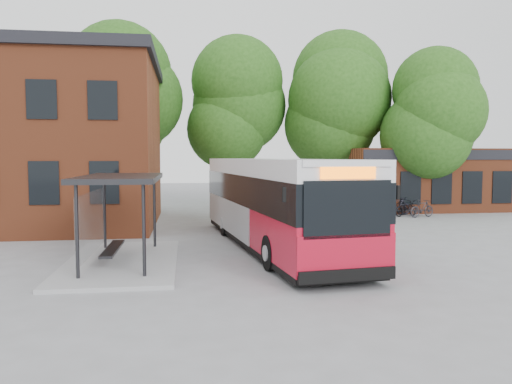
{
  "coord_description": "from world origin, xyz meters",
  "views": [
    {
      "loc": [
        -2.41,
        -17.45,
        3.46
      ],
      "look_at": [
        0.47,
        3.15,
        2.0
      ],
      "focal_mm": 35.0,
      "sensor_mm": 36.0,
      "label": 1
    }
  ],
  "objects": [
    {
      "name": "bicycle_3",
      "position": [
        8.29,
        9.69,
        0.49
      ],
      "size": [
        1.68,
        1.11,
        0.98
      ],
      "primitive_type": "imported",
      "rotation": [
        0.0,
        0.0,
        2.01
      ],
      "color": "black",
      "rests_on": "ground"
    },
    {
      "name": "tree_3",
      "position": [
        13.0,
        12.0,
        4.64
      ],
      "size": [
        7.04,
        7.04,
        9.28
      ],
      "primitive_type": null,
      "color": "#204A13",
      "rests_on": "ground"
    },
    {
      "name": "tree_1",
      "position": [
        1.0,
        17.0,
        5.2
      ],
      "size": [
        7.92,
        7.92,
        10.4
      ],
      "primitive_type": null,
      "color": "#204A13",
      "rests_on": "ground"
    },
    {
      "name": "city_bus",
      "position": [
        0.88,
        1.26,
        1.69
      ],
      "size": [
        4.39,
        13.58,
        3.39
      ],
      "primitive_type": null,
      "rotation": [
        0.0,
        0.0,
        0.12
      ],
      "color": "#B40E25",
      "rests_on": "ground"
    },
    {
      "name": "bicycle_4",
      "position": [
        9.71,
        10.73,
        0.5
      ],
      "size": [
        1.93,
        0.79,
        0.99
      ],
      "primitive_type": "imported",
      "rotation": [
        0.0,
        0.0,
        1.5
      ],
      "color": "black",
      "rests_on": "ground"
    },
    {
      "name": "ground",
      "position": [
        0.0,
        0.0,
        0.0
      ],
      "size": [
        100.0,
        100.0,
        0.0
      ],
      "primitive_type": "plane",
      "color": "gray"
    },
    {
      "name": "tree_2",
      "position": [
        8.0,
        16.0,
        5.5
      ],
      "size": [
        7.92,
        7.92,
        11.0
      ],
      "primitive_type": null,
      "color": "#204A13",
      "rests_on": "ground"
    },
    {
      "name": "bicycle_5",
      "position": [
        10.11,
        10.69,
        0.53
      ],
      "size": [
        1.83,
        0.93,
        1.06
      ],
      "primitive_type": "imported",
      "rotation": [
        0.0,
        0.0,
        1.83
      ],
      "color": "black",
      "rests_on": "ground"
    },
    {
      "name": "tree_0",
      "position": [
        -6.0,
        16.0,
        5.5
      ],
      "size": [
        7.92,
        7.92,
        11.0
      ],
      "primitive_type": null,
      "color": "#204A13",
      "rests_on": "ground"
    },
    {
      "name": "bicycle_7",
      "position": [
        11.0,
        9.44,
        0.51
      ],
      "size": [
        1.76,
        0.98,
        1.02
      ],
      "primitive_type": "imported",
      "rotation": [
        0.0,
        0.0,
        1.88
      ],
      "color": "#26272D",
      "rests_on": "ground"
    },
    {
      "name": "bus_shelter",
      "position": [
        -4.5,
        -1.0,
        1.45
      ],
      "size": [
        3.6,
        7.0,
        2.9
      ],
      "primitive_type": null,
      "color": "#262629",
      "rests_on": "ground"
    },
    {
      "name": "bike_rail",
      "position": [
        9.28,
        10.0,
        0.19
      ],
      "size": [
        5.2,
        0.1,
        0.38
      ],
      "primitive_type": null,
      "color": "#262629",
      "rests_on": "ground"
    },
    {
      "name": "bicycle_0",
      "position": [
        7.45,
        10.19,
        0.43
      ],
      "size": [
        1.72,
        1.0,
        0.86
      ],
      "primitive_type": "imported",
      "rotation": [
        0.0,
        0.0,
        1.86
      ],
      "color": "black",
      "rests_on": "ground"
    },
    {
      "name": "bicycle_2",
      "position": [
        7.83,
        10.38,
        0.45
      ],
      "size": [
        1.82,
        1.07,
        0.9
      ],
      "primitive_type": "imported",
      "rotation": [
        0.0,
        0.0,
        1.28
      ],
      "color": "black",
      "rests_on": "ground"
    },
    {
      "name": "bicycle_1",
      "position": [
        7.47,
        9.64,
        0.54
      ],
      "size": [
        1.87,
        0.98,
        1.08
      ],
      "primitive_type": "imported",
      "rotation": [
        0.0,
        0.0,
        1.3
      ],
      "color": "black",
      "rests_on": "ground"
    },
    {
      "name": "shop_row",
      "position": [
        15.0,
        14.0,
        2.0
      ],
      "size": [
        14.0,
        6.2,
        4.0
      ],
      "primitive_type": null,
      "color": "brown",
      "rests_on": "ground"
    },
    {
      "name": "bicycle_6",
      "position": [
        10.3,
        10.04,
        0.47
      ],
      "size": [
        1.87,
        1.29,
        0.93
      ],
      "primitive_type": "imported",
      "rotation": [
        0.0,
        0.0,
        1.99
      ],
      "color": "black",
      "rests_on": "ground"
    }
  ]
}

